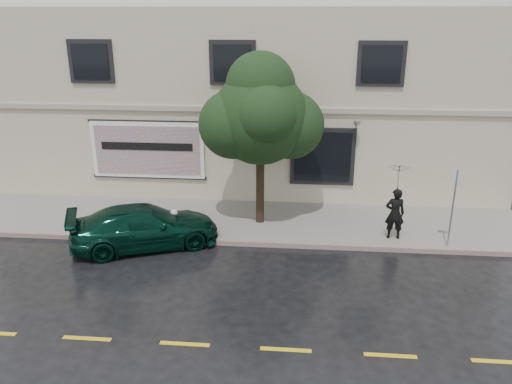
# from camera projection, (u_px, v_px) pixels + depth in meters

# --- Properties ---
(ground) EXTENTS (90.00, 90.00, 0.00)m
(ground) POSITION_uv_depth(u_px,v_px,m) (212.00, 267.00, 14.13)
(ground) COLOR black
(ground) RESTS_ON ground
(sidewalk) EXTENTS (20.00, 3.50, 0.15)m
(sidewalk) POSITION_uv_depth(u_px,v_px,m) (228.00, 220.00, 17.15)
(sidewalk) COLOR gray
(sidewalk) RESTS_ON ground
(curb) EXTENTS (20.00, 0.18, 0.16)m
(curb) POSITION_uv_depth(u_px,v_px,m) (220.00, 242.00, 15.51)
(curb) COLOR gray
(curb) RESTS_ON ground
(road_marking) EXTENTS (19.00, 0.12, 0.01)m
(road_marking) POSITION_uv_depth(u_px,v_px,m) (185.00, 344.00, 10.85)
(road_marking) COLOR gold
(road_marking) RESTS_ON ground
(building) EXTENTS (20.00, 8.12, 7.00)m
(building) POSITION_uv_depth(u_px,v_px,m) (246.00, 95.00, 21.38)
(building) COLOR beige
(building) RESTS_ON ground
(billboard) EXTENTS (4.30, 0.16, 2.20)m
(billboard) POSITION_uv_depth(u_px,v_px,m) (147.00, 150.00, 18.32)
(billboard) COLOR white
(billboard) RESTS_ON ground
(car) EXTENTS (4.84, 3.46, 1.29)m
(car) POSITION_uv_depth(u_px,v_px,m) (145.00, 227.00, 15.23)
(car) COLOR black
(car) RESTS_ON ground
(pedestrian) EXTENTS (0.60, 0.40, 1.63)m
(pedestrian) POSITION_uv_depth(u_px,v_px,m) (395.00, 214.00, 15.36)
(pedestrian) COLOR black
(pedestrian) RESTS_ON sidewalk
(umbrella) EXTENTS (1.13, 1.13, 0.70)m
(umbrella) POSITION_uv_depth(u_px,v_px,m) (398.00, 178.00, 14.97)
(umbrella) COLOR black
(umbrella) RESTS_ON pedestrian
(street_tree) EXTENTS (3.02, 3.02, 5.07)m
(street_tree) POSITION_uv_depth(u_px,v_px,m) (260.00, 118.00, 15.68)
(street_tree) COLOR #312216
(street_tree) RESTS_ON sidewalk
(fire_hydrant) EXTENTS (0.35, 0.32, 0.84)m
(fire_hydrant) POSITION_uv_depth(u_px,v_px,m) (175.00, 222.00, 15.75)
(fire_hydrant) COLOR beige
(fire_hydrant) RESTS_ON sidewalk
(sign_pole) EXTENTS (0.29, 0.09, 2.40)m
(sign_pole) POSITION_uv_depth(u_px,v_px,m) (454.00, 201.00, 14.60)
(sign_pole) COLOR #9D9EA5
(sign_pole) RESTS_ON sidewalk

